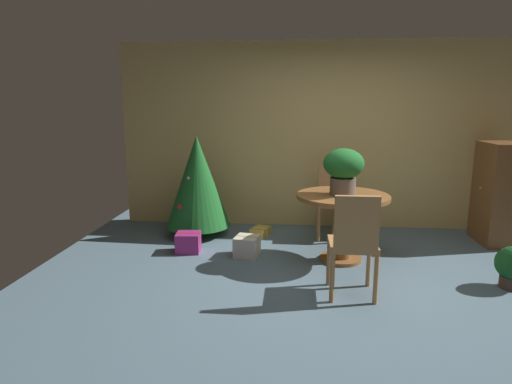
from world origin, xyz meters
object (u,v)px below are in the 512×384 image
flower_vase (343,168)px  wooden_cabinet (498,193)px  gift_box_cream (247,246)px  holiday_tree (197,181)px  wooden_chair_near (354,240)px  wooden_chair_far (335,197)px  gift_box_purple (188,242)px  gift_box_gold (260,232)px  round_dining_table (342,215)px

flower_vase → wooden_cabinet: 2.25m
gift_box_cream → wooden_cabinet: bearing=14.5°
holiday_tree → gift_box_cream: size_ratio=4.18×
wooden_cabinet → holiday_tree: bearing=-179.5°
flower_vase → wooden_chair_near: size_ratio=0.52×
wooden_chair_far → gift_box_purple: 2.02m
wooden_chair_far → gift_box_purple: (-1.80, -0.82, -0.42)m
wooden_chair_near → flower_vase: bearing=90.6°
wooden_cabinet → wooden_chair_far: bearing=177.0°
gift_box_cream → wooden_chair_far: bearing=40.0°
wooden_cabinet → wooden_chair_near: bearing=-138.2°
flower_vase → wooden_chair_near: 1.09m
wooden_chair_far → wooden_cabinet: wooden_cabinet is taller
holiday_tree → wooden_cabinet: 3.84m
wooden_chair_near → holiday_tree: size_ratio=0.73×
gift_box_gold → gift_box_cream: gift_box_cream is taller
wooden_chair_far → wooden_chair_near: wooden_chair_near is taller
flower_vase → wooden_chair_far: (0.01, 0.96, -0.53)m
round_dining_table → wooden_chair_near: wooden_chair_near is taller
holiday_tree → gift_box_purple: holiday_tree is taller
flower_vase → holiday_tree: bearing=155.6°
wooden_chair_far → wooden_chair_near: (-0.00, -1.92, 0.01)m
holiday_tree → wooden_cabinet: (3.84, 0.03, -0.10)m
flower_vase → wooden_chair_far: 1.09m
round_dining_table → flower_vase: 0.53m
gift_box_purple → wooden_chair_far: bearing=24.5°
round_dining_table → gift_box_cream: bearing=177.8°
flower_vase → gift_box_purple: 2.03m
flower_vase → gift_box_cream: bearing=177.1°
flower_vase → gift_box_purple: flower_vase is taller
wooden_chair_far → holiday_tree: size_ratio=0.71×
flower_vase → holiday_tree: size_ratio=0.38×
round_dining_table → wooden_chair_near: 0.97m
gift_box_purple → gift_box_cream: bearing=-6.9°
gift_box_gold → gift_box_purple: (-0.81, -0.71, 0.06)m
wooden_chair_far → gift_box_cream: 1.47m
wooden_chair_near → gift_box_gold: bearing=118.5°
wooden_cabinet → round_dining_table: bearing=-157.4°
holiday_tree → gift_box_gold: bearing=2.1°
wooden_chair_near → gift_box_purple: (-1.80, 1.10, -0.43)m
gift_box_cream → wooden_cabinet: size_ratio=0.25×
round_dining_table → gift_box_gold: (-0.98, 0.84, -0.48)m
holiday_tree → gift_box_gold: (0.84, 0.03, -0.68)m
wooden_chair_far → gift_box_gold: bearing=-173.7°
wooden_cabinet → gift_box_purple: bearing=-169.4°
gift_box_purple → holiday_tree: bearing=91.9°
round_dining_table → gift_box_purple: (-1.80, 0.13, -0.42)m
gift_box_cream → gift_box_gold: bearing=83.2°
flower_vase → wooden_chair_far: bearing=89.4°
round_dining_table → wooden_chair_far: size_ratio=1.07×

